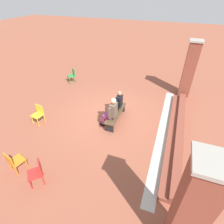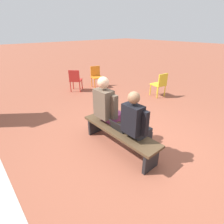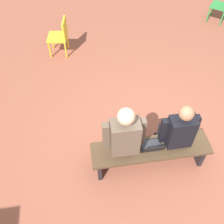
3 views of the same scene
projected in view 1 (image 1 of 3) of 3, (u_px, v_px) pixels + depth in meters
ground_plane at (110, 116)px, 8.28m from camera, size 60.00×60.00×0.00m
concrete_strip at (163, 131)px, 7.42m from camera, size 6.97×0.40×0.01m
brick_steps at (177, 132)px, 7.20m from camera, size 6.17×0.60×0.30m
brick_pillar_left_of_steps at (189, 69)px, 9.11m from camera, size 0.64×0.64×2.96m
brick_pillar_right_of_steps at (190, 211)px, 3.34m from camera, size 0.64×0.64×2.96m
bench at (116, 114)px, 7.82m from camera, size 1.80×0.44×0.45m
person_student at (117, 103)px, 7.91m from camera, size 0.53×0.67×1.33m
person_adult at (111, 112)px, 7.29m from camera, size 0.59×0.74×1.42m
laptop at (116, 111)px, 7.74m from camera, size 0.32×0.29×0.21m
plastic_chair_far_right at (14, 161)px, 5.55m from camera, size 0.51×0.51×0.84m
plastic_chair_foreground at (38, 113)px, 7.66m from camera, size 0.48×0.48×0.84m
plastic_chair_near_bench_right at (37, 171)px, 5.23m from camera, size 0.59×0.59×0.84m
plastic_chair_by_pillar at (72, 75)px, 11.06m from camera, size 0.59×0.59×0.84m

